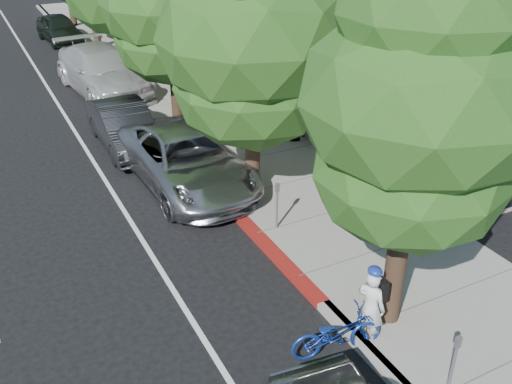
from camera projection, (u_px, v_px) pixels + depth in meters
ground at (298, 281)px, 12.75m from camera, size 120.00×120.00×0.00m
sidewalk at (236, 136)px, 19.88m from camera, size 4.60×56.00×0.15m
curb at (174, 148)px, 18.95m from camera, size 0.30×56.00×0.15m
curb_red_segment at (277, 256)px, 13.49m from camera, size 0.32×4.00×0.15m
street_tree_0 at (419, 105)px, 9.34m from camera, size 4.10×4.10×7.37m
street_tree_1 at (252, 41)px, 14.14m from camera, size 4.86×4.86×7.25m
street_tree_2 at (170, 6)px, 18.87m from camera, size 4.64×4.64×7.03m
cyclist at (371, 306)px, 10.77m from camera, size 0.56×0.68×1.60m
bicycle at (336, 334)px, 10.60m from camera, size 1.87×0.94×0.94m
silver_suv at (186, 160)px, 16.45m from camera, size 2.91×5.90×1.61m
dark_sedan at (124, 126)px, 18.88m from camera, size 1.59×4.50×1.48m
white_pickup at (103, 71)px, 23.79m from camera, size 3.21×6.63×1.86m
dark_suv_far at (59, 28)px, 31.55m from camera, size 2.16×4.52×1.49m
pedestrian at (295, 112)px, 18.98m from camera, size 1.19×1.13×1.93m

